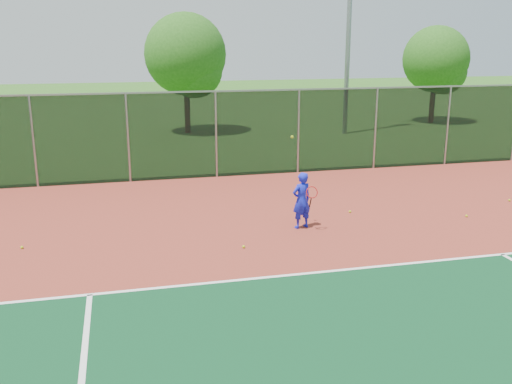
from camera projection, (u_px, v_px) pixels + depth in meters
ground at (512, 329)px, 9.63m from camera, size 120.00×120.00×0.00m
court_apron at (447, 281)px, 11.50m from camera, size 30.00×20.00×0.02m
fence_back at (298, 130)px, 20.49m from camera, size 30.00×0.06×3.03m
tennis_player at (302, 200)px, 14.56m from camera, size 0.61×0.66×2.40m
practice_ball_0 at (350, 212)px, 16.00m from camera, size 0.07×0.07×0.07m
practice_ball_1 at (509, 200)px, 17.13m from camera, size 0.07×0.07×0.07m
practice_ball_2 at (244, 247)px, 13.29m from camera, size 0.07×0.07×0.07m
practice_ball_3 at (22, 247)px, 13.25m from camera, size 0.07×0.07×0.07m
practice_ball_4 at (467, 216)px, 15.61m from camera, size 0.07×0.07×0.07m
tree_back_left at (188, 58)px, 28.80m from camera, size 4.14×4.14×6.08m
tree_back_mid at (438, 62)px, 32.60m from camera, size 3.76×3.76×5.52m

